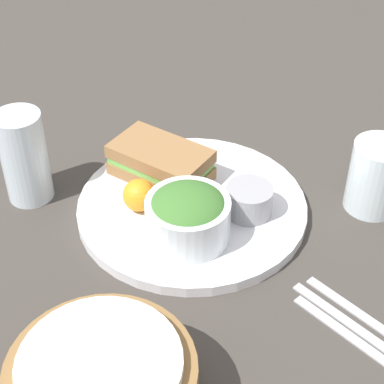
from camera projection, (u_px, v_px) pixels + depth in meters
name	position (u px, v px, depth m)	size (l,w,h in m)	color
ground_plane	(192.00, 212.00, 0.92)	(4.00, 4.00, 0.00)	#3D3833
plate	(192.00, 207.00, 0.91)	(0.32, 0.32, 0.02)	silver
sandwich	(161.00, 162.00, 0.94)	(0.16, 0.11, 0.05)	olive
salad_bowl	(188.00, 215.00, 0.83)	(0.11, 0.11, 0.07)	white
dressing_cup	(249.00, 200.00, 0.88)	(0.07, 0.07, 0.04)	#99999E
orange_wedge	(139.00, 195.00, 0.88)	(0.05, 0.05, 0.05)	orange
drink_glass	(24.00, 157.00, 0.90)	(0.07, 0.07, 0.14)	silver
fork	(374.00, 323.00, 0.76)	(0.19, 0.01, 0.01)	#B2B2B7
knife	(365.00, 331.00, 0.75)	(0.20, 0.01, 0.01)	#B2B2B7
spoon	(356.00, 340.00, 0.74)	(0.17, 0.01, 0.01)	#B2B2B7
water_glass	(376.00, 177.00, 0.89)	(0.08, 0.08, 0.10)	silver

